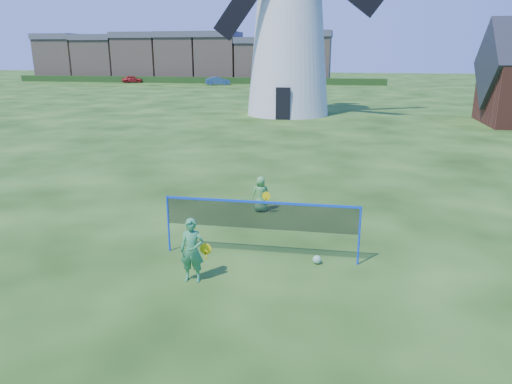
{
  "coord_description": "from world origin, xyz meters",
  "views": [
    {
      "loc": [
        2.41,
        -11.92,
        5.23
      ],
      "look_at": [
        0.2,
        0.5,
        1.5
      ],
      "focal_mm": 33.77,
      "sensor_mm": 36.0,
      "label": 1
    }
  ],
  "objects_px": {
    "badminton_net": "(261,216)",
    "player_boy": "(261,194)",
    "car_right": "(218,81)",
    "play_ball": "(317,260)",
    "car_left": "(132,79)",
    "windmill": "(289,26)",
    "player_girl": "(192,250)"
  },
  "relations": [
    {
      "from": "player_boy",
      "to": "car_right",
      "type": "height_order",
      "value": "car_right"
    },
    {
      "from": "windmill",
      "to": "car_right",
      "type": "height_order",
      "value": "windmill"
    },
    {
      "from": "windmill",
      "to": "player_boy",
      "type": "distance_m",
      "value": 26.47
    },
    {
      "from": "player_girl",
      "to": "badminton_net",
      "type": "bearing_deg",
      "value": 47.24
    },
    {
      "from": "car_left",
      "to": "car_right",
      "type": "relative_size",
      "value": 0.88
    },
    {
      "from": "windmill",
      "to": "player_girl",
      "type": "bearing_deg",
      "value": -87.63
    },
    {
      "from": "player_girl",
      "to": "play_ball",
      "type": "distance_m",
      "value": 3.25
    },
    {
      "from": "car_left",
      "to": "play_ball",
      "type": "bearing_deg",
      "value": -168.45
    },
    {
      "from": "player_girl",
      "to": "car_right",
      "type": "bearing_deg",
      "value": 101.44
    },
    {
      "from": "windmill",
      "to": "car_left",
      "type": "height_order",
      "value": "windmill"
    },
    {
      "from": "car_left",
      "to": "player_boy",
      "type": "bearing_deg",
      "value": -168.52
    },
    {
      "from": "play_ball",
      "to": "car_left",
      "type": "distance_m",
      "value": 74.44
    },
    {
      "from": "player_girl",
      "to": "player_boy",
      "type": "xyz_separation_m",
      "value": [
        0.73,
        5.31,
        -0.16
      ]
    },
    {
      "from": "badminton_net",
      "to": "play_ball",
      "type": "xyz_separation_m",
      "value": [
        1.48,
        -0.13,
        -1.03
      ]
    },
    {
      "from": "player_girl",
      "to": "car_left",
      "type": "distance_m",
      "value": 74.5
    },
    {
      "from": "badminton_net",
      "to": "car_right",
      "type": "xyz_separation_m",
      "value": [
        -17.32,
        62.73,
        -0.5
      ]
    },
    {
      "from": "play_ball",
      "to": "car_left",
      "type": "relative_size",
      "value": 0.06
    },
    {
      "from": "car_left",
      "to": "windmill",
      "type": "bearing_deg",
      "value": -156.38
    },
    {
      "from": "play_ball",
      "to": "car_right",
      "type": "xyz_separation_m",
      "value": [
        -18.8,
        62.87,
        0.53
      ]
    },
    {
      "from": "car_right",
      "to": "play_ball",
      "type": "bearing_deg",
      "value": 179.31
    },
    {
      "from": "badminton_net",
      "to": "windmill",
      "type": "bearing_deg",
      "value": 95.11
    },
    {
      "from": "car_right",
      "to": "car_left",
      "type": "bearing_deg",
      "value": 61.0
    },
    {
      "from": "player_boy",
      "to": "car_right",
      "type": "relative_size",
      "value": 0.31
    },
    {
      "from": "player_girl",
      "to": "player_boy",
      "type": "relative_size",
      "value": 1.27
    },
    {
      "from": "player_girl",
      "to": "car_left",
      "type": "xyz_separation_m",
      "value": [
        -31.47,
        67.52,
        -0.19
      ]
    },
    {
      "from": "badminton_net",
      "to": "player_boy",
      "type": "bearing_deg",
      "value": 99.43
    },
    {
      "from": "badminton_net",
      "to": "player_girl",
      "type": "bearing_deg",
      "value": -130.24
    },
    {
      "from": "badminton_net",
      "to": "player_boy",
      "type": "distance_m",
      "value": 3.81
    },
    {
      "from": "car_left",
      "to": "badminton_net",
      "type": "bearing_deg",
      "value": -169.42
    },
    {
      "from": "car_right",
      "to": "player_girl",
      "type": "bearing_deg",
      "value": 176.61
    },
    {
      "from": "player_boy",
      "to": "player_girl",
      "type": "bearing_deg",
      "value": 66.41
    },
    {
      "from": "play_ball",
      "to": "car_right",
      "type": "bearing_deg",
      "value": 106.65
    }
  ]
}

